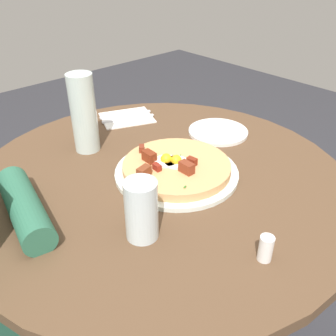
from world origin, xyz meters
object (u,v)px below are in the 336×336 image
at_px(bread_plate, 218,132).
at_px(water_glass, 141,210).
at_px(dining_table, 160,226).
at_px(salt_shaker, 266,248).
at_px(knife, 128,119).
at_px(water_bottle, 84,113).
at_px(pizza_plate, 177,172).
at_px(breakfast_pizza, 176,166).
at_px(fork, 125,115).

height_order(bread_plate, water_glass, water_glass).
height_order(dining_table, salt_shaker, salt_shaker).
bearing_deg(salt_shaker, bread_plate, 50.11).
relative_size(knife, water_bottle, 0.80).
bearing_deg(knife, bread_plate, 141.45).
distance_m(pizza_plate, salt_shaker, 0.34).
bearing_deg(pizza_plate, breakfast_pizza, 155.24).
height_order(fork, water_bottle, water_bottle).
height_order(dining_table, water_glass, water_glass).
distance_m(bread_plate, knife, 0.31).
xyz_separation_m(knife, water_bottle, (-0.21, -0.08, 0.11)).
bearing_deg(water_glass, water_bottle, 73.39).
distance_m(fork, salt_shaker, 0.75).
bearing_deg(fork, water_glass, 78.51).
xyz_separation_m(pizza_plate, salt_shaker, (-0.08, -0.33, 0.02)).
relative_size(fork, salt_shaker, 3.26).
bearing_deg(dining_table, pizza_plate, -40.60).
xyz_separation_m(pizza_plate, fork, (0.13, 0.39, 0.00)).
distance_m(pizza_plate, knife, 0.37).
bearing_deg(dining_table, bread_plate, 10.50).
xyz_separation_m(breakfast_pizza, knife, (0.12, 0.35, -0.02)).
bearing_deg(water_glass, fork, 56.21).
xyz_separation_m(bread_plate, water_glass, (-0.48, -0.21, 0.06)).
bearing_deg(bread_plate, breakfast_pizza, -162.60).
distance_m(breakfast_pizza, water_bottle, 0.30).
bearing_deg(water_bottle, breakfast_pizza, -71.18).
relative_size(dining_table, knife, 5.52).
height_order(pizza_plate, water_bottle, water_bottle).
bearing_deg(knife, water_glass, 77.80).
bearing_deg(pizza_plate, salt_shaker, -104.21).
bearing_deg(water_glass, salt_shaker, -58.38).
bearing_deg(breakfast_pizza, water_glass, -150.15).
xyz_separation_m(dining_table, fork, (0.16, 0.36, 0.18)).
xyz_separation_m(dining_table, water_bottle, (-0.06, 0.25, 0.29)).
distance_m(fork, water_bottle, 0.27).
bearing_deg(dining_table, salt_shaker, -97.89).
distance_m(breakfast_pizza, salt_shaker, 0.34).
xyz_separation_m(pizza_plate, water_glass, (-0.21, -0.12, 0.06)).
bearing_deg(fork, bread_plate, 136.62).
relative_size(knife, salt_shaker, 3.26).
xyz_separation_m(breakfast_pizza, bread_plate, (0.27, 0.08, -0.02)).
height_order(knife, water_glass, water_glass).
relative_size(pizza_plate, bread_plate, 1.72).
distance_m(water_glass, salt_shaker, 0.25).
bearing_deg(bread_plate, dining_table, -169.50).
xyz_separation_m(pizza_plate, water_bottle, (-0.10, 0.28, 0.11)).
bearing_deg(water_bottle, water_glass, -106.61).
xyz_separation_m(knife, water_glass, (-0.33, -0.48, 0.06)).
relative_size(dining_table, breakfast_pizza, 3.53).
bearing_deg(knife, breakfast_pizza, 94.29).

